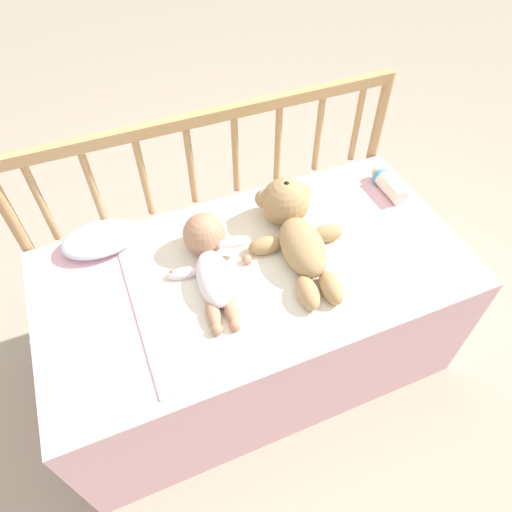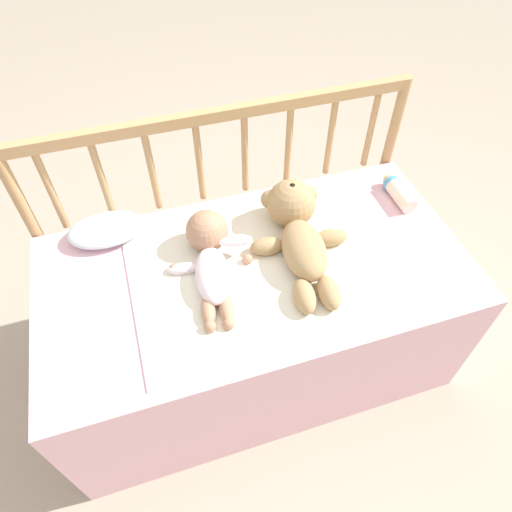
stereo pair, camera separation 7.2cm
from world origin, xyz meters
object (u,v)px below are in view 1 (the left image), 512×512
object	(u,v)px
teddy_bear	(295,226)
baby_bottle	(387,184)
baby	(209,257)
small_pillow	(100,239)

from	to	relation	value
teddy_bear	baby_bottle	distance (m)	0.41
baby	small_pillow	bearing A→B (deg)	142.81
baby	baby_bottle	world-z (taller)	baby
baby	small_pillow	world-z (taller)	baby
baby_bottle	small_pillow	size ratio (longest dim) A/B	0.71
teddy_bear	baby_bottle	world-z (taller)	teddy_bear
baby	small_pillow	distance (m)	0.35
baby_bottle	small_pillow	distance (m)	0.96
teddy_bear	baby_bottle	bearing A→B (deg)	12.86
baby_bottle	baby	bearing A→B (deg)	-171.65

